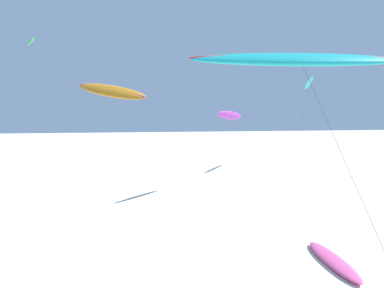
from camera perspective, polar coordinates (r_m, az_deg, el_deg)
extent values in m
ellipsoid|color=#19B2B7|center=(62.39, 16.55, 8.46)|extent=(3.77, 7.17, 2.35)
ellipsoid|color=green|center=(62.39, 16.55, 8.50)|extent=(3.10, 7.13, 1.73)
cylinder|color=#4C4C51|center=(60.68, 15.51, 2.71)|extent=(3.14, 2.10, 12.26)
ellipsoid|color=green|center=(56.42, -22.26, 13.54)|extent=(2.25, 5.64, 1.46)
ellipsoid|color=blue|center=(56.43, -22.26, 13.56)|extent=(1.66, 5.65, 0.81)
cylinder|color=#4C4C51|center=(54.37, -21.28, 4.83)|extent=(1.87, 2.42, 17.02)
ellipsoid|color=#19B2B7|center=(16.60, 15.54, 11.69)|extent=(8.95, 1.11, 0.97)
ellipsoid|color=red|center=(16.60, 15.55, 11.83)|extent=(9.12, 0.45, 0.55)
cylinder|color=#4C4C51|center=(15.69, 23.26, -7.19)|extent=(2.94, 4.19, 10.18)
ellipsoid|color=purple|center=(40.43, 5.53, 4.14)|extent=(4.50, 5.54, 1.52)
ellipsoid|color=blue|center=(40.42, 5.53, 4.20)|extent=(4.11, 5.34, 0.96)
cylinder|color=#4C4C51|center=(38.63, 8.44, -1.76)|extent=(2.76, 5.12, 7.65)
ellipsoid|color=orange|center=(29.38, -11.71, 7.53)|extent=(5.79, 5.71, 2.14)
ellipsoid|color=#EA5193|center=(29.38, -11.71, 7.61)|extent=(5.24, 5.26, 1.60)
cylinder|color=#4C4C51|center=(27.28, -8.01, -2.48)|extent=(3.53, 4.58, 9.57)
ellipsoid|color=#EA5193|center=(23.48, 19.77, -15.60)|extent=(1.64, 6.05, 0.31)
ellipsoid|color=red|center=(23.47, 19.77, -15.55)|extent=(1.20, 2.76, 0.19)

